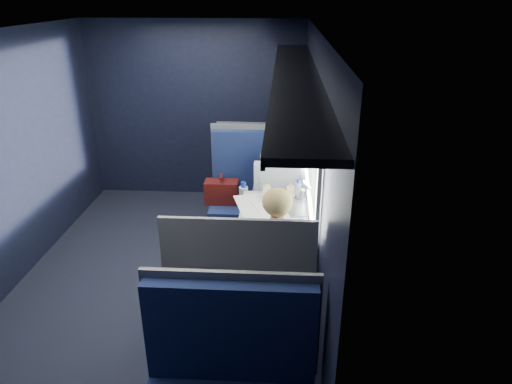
# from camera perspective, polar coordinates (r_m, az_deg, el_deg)

# --- Properties ---
(ground) EXTENTS (2.80, 4.20, 0.01)m
(ground) POSITION_cam_1_polar(r_m,az_deg,el_deg) (4.68, -11.27, -10.50)
(ground) COLOR black
(room_shell) EXTENTS (3.00, 4.40, 2.40)m
(room_shell) POSITION_cam_1_polar(r_m,az_deg,el_deg) (4.04, -12.61, 7.16)
(room_shell) COLOR black
(room_shell) RESTS_ON ground
(table) EXTENTS (0.62, 1.00, 0.74)m
(table) POSITION_cam_1_polar(r_m,az_deg,el_deg) (4.19, 1.81, -3.63)
(table) COLOR #54565E
(table) RESTS_ON ground
(seat_bay_near) EXTENTS (1.08, 0.62, 1.26)m
(seat_bay_near) POSITION_cam_1_polar(r_m,az_deg,el_deg) (5.09, -0.20, -1.45)
(seat_bay_near) COLOR #0E173D
(seat_bay_near) RESTS_ON ground
(seat_bay_far) EXTENTS (1.04, 0.62, 1.26)m
(seat_bay_far) POSITION_cam_1_polar(r_m,az_deg,el_deg) (3.60, -1.68, -13.53)
(seat_bay_far) COLOR #0E173D
(seat_bay_far) RESTS_ON ground
(seat_row_front) EXTENTS (1.04, 0.51, 1.16)m
(seat_row_front) POSITION_cam_1_polar(r_m,az_deg,el_deg) (5.94, 0.56, 2.21)
(seat_row_front) COLOR #0E173D
(seat_row_front) RESTS_ON ground
(man) EXTENTS (0.53, 0.56, 1.32)m
(man) POSITION_cam_1_polar(r_m,az_deg,el_deg) (4.80, 2.88, 0.77)
(man) COLOR black
(man) RESTS_ON ground
(woman) EXTENTS (0.53, 0.56, 1.32)m
(woman) POSITION_cam_1_polar(r_m,az_deg,el_deg) (3.55, 2.57, -7.98)
(woman) COLOR black
(woman) RESTS_ON ground
(papers) EXTENTS (0.74, 0.90, 0.01)m
(papers) POSITION_cam_1_polar(r_m,az_deg,el_deg) (4.21, 1.72, -2.28)
(papers) COLOR white
(papers) RESTS_ON table
(laptop) EXTENTS (0.33, 0.38, 0.24)m
(laptop) POSITION_cam_1_polar(r_m,az_deg,el_deg) (4.22, 6.08, -1.43)
(laptop) COLOR silver
(laptop) RESTS_ON table
(bottle_small) EXTENTS (0.06, 0.06, 0.20)m
(bottle_small) POSITION_cam_1_polar(r_m,az_deg,el_deg) (4.44, 5.25, 0.25)
(bottle_small) COLOR silver
(bottle_small) RESTS_ON table
(cup) EXTENTS (0.07, 0.07, 0.08)m
(cup) POSITION_cam_1_polar(r_m,az_deg,el_deg) (4.48, 5.78, -0.21)
(cup) COLOR white
(cup) RESTS_ON table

